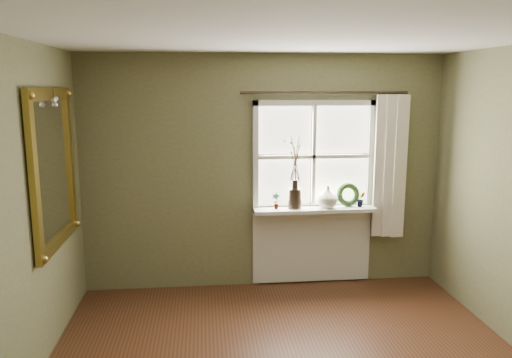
{
  "coord_description": "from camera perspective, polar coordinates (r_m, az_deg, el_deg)",
  "views": [
    {
      "loc": [
        -0.67,
        -3.17,
        2.25
      ],
      "look_at": [
        -0.17,
        1.55,
        1.36
      ],
      "focal_mm": 35.0,
      "sensor_mm": 36.0,
      "label": 1
    }
  ],
  "objects": [
    {
      "name": "window_apron",
      "position": [
        5.82,
        6.37,
        -7.42
      ],
      "size": [
        1.36,
        0.04,
        0.88
      ],
      "primitive_type": "cube",
      "color": "silver",
      "rests_on": "ground"
    },
    {
      "name": "gilt_mirror",
      "position": [
        4.66,
        -22.14,
        1.16
      ],
      "size": [
        0.1,
        1.16,
        1.38
      ],
      "color": "white",
      "rests_on": "wall_left"
    },
    {
      "name": "cream_vase",
      "position": [
        5.59,
        8.19,
        -2.01
      ],
      "size": [
        0.24,
        0.24,
        0.24
      ],
      "primitive_type": "imported",
      "rotation": [
        0.0,
        0.0,
        0.01
      ],
      "color": "beige",
      "rests_on": "window_sill"
    },
    {
      "name": "ceiling",
      "position": [
        3.26,
        6.04,
        16.67
      ],
      "size": [
        4.5,
        4.5,
        0.0
      ],
      "primitive_type": "plane",
      "color": "silver",
      "rests_on": "ground"
    },
    {
      "name": "window_frame",
      "position": [
        5.59,
        6.59,
        2.58
      ],
      "size": [
        1.36,
        0.06,
        1.24
      ],
      "color": "silver",
      "rests_on": "wall_back"
    },
    {
      "name": "curtain",
      "position": [
        5.75,
        14.98,
        1.36
      ],
      "size": [
        0.36,
        0.12,
        1.59
      ],
      "primitive_type": "cube",
      "color": "beige",
      "rests_on": "wall_back"
    },
    {
      "name": "potted_plant_right",
      "position": [
        5.71,
        11.91,
        -2.26
      ],
      "size": [
        0.1,
        0.09,
        0.17
      ],
      "primitive_type": "imported",
      "rotation": [
        0.0,
        0.0,
        0.13
      ],
      "color": "#27421D",
      "rests_on": "window_sill"
    },
    {
      "name": "curtain_rod",
      "position": [
        5.5,
        7.91,
        9.74
      ],
      "size": [
        1.84,
        0.03,
        0.03
      ],
      "primitive_type": "cylinder",
      "rotation": [
        0.0,
        1.57,
        0.0
      ],
      "color": "black",
      "rests_on": "wall_back"
    },
    {
      "name": "window_sill",
      "position": [
        5.59,
        6.71,
        -3.47
      ],
      "size": [
        1.36,
        0.26,
        0.04
      ],
      "primitive_type": "cube",
      "color": "silver",
      "rests_on": "wall_back"
    },
    {
      "name": "potted_plant_left",
      "position": [
        5.49,
        2.3,
        -2.51
      ],
      "size": [
        0.11,
        0.1,
        0.18
      ],
      "primitive_type": "imported",
      "rotation": [
        0.0,
        0.0,
        -0.41
      ],
      "color": "#27421D",
      "rests_on": "window_sill"
    },
    {
      "name": "dark_jug",
      "position": [
        5.52,
        4.45,
        -2.23
      ],
      "size": [
        0.2,
        0.2,
        0.22
      ],
      "primitive_type": "cylinder",
      "rotation": [
        0.0,
        0.0,
        -0.41
      ],
      "color": "black",
      "rests_on": "window_sill"
    },
    {
      "name": "wreath",
      "position": [
        5.7,
        10.47,
        -2.05
      ],
      "size": [
        0.28,
        0.15,
        0.28
      ],
      "primitive_type": "torus",
      "rotation": [
        1.36,
        0.0,
        0.1
      ],
      "color": "#27421D",
      "rests_on": "window_sill"
    },
    {
      "name": "wall_back",
      "position": [
        5.59,
        0.88,
        0.79
      ],
      "size": [
        4.0,
        0.1,
        2.6
      ],
      "primitive_type": "cube",
      "color": "#656542",
      "rests_on": "ground"
    }
  ]
}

